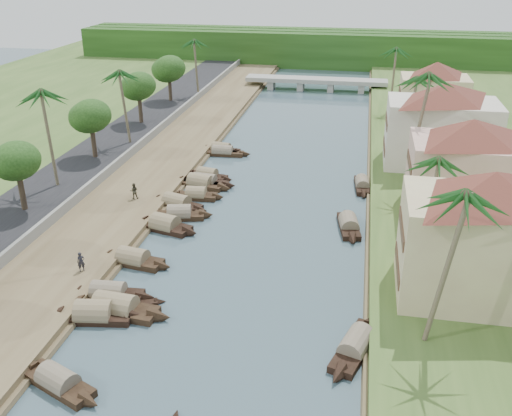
% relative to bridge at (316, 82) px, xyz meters
% --- Properties ---
extents(ground, '(220.00, 220.00, 0.00)m').
position_rel_bridge_xyz_m(ground, '(-0.00, -72.00, -1.72)').
color(ground, '#3C515A').
rests_on(ground, ground).
extents(left_bank, '(10.00, 180.00, 0.80)m').
position_rel_bridge_xyz_m(left_bank, '(-16.00, -52.00, -1.32)').
color(left_bank, brown).
rests_on(left_bank, ground).
extents(right_bank, '(16.00, 180.00, 1.20)m').
position_rel_bridge_xyz_m(right_bank, '(19.00, -52.00, -1.12)').
color(right_bank, '#355020').
rests_on(right_bank, ground).
extents(road, '(8.00, 180.00, 1.40)m').
position_rel_bridge_xyz_m(road, '(-24.50, -52.00, -1.02)').
color(road, black).
rests_on(road, ground).
extents(retaining_wall, '(0.40, 180.00, 1.10)m').
position_rel_bridge_xyz_m(retaining_wall, '(-20.20, -52.00, -0.37)').
color(retaining_wall, gray).
rests_on(retaining_wall, left_bank).
extents(treeline, '(120.00, 14.00, 8.00)m').
position_rel_bridge_xyz_m(treeline, '(-0.00, 28.00, 2.28)').
color(treeline, '#17350E').
rests_on(treeline, ground).
extents(bridge, '(28.00, 4.00, 2.40)m').
position_rel_bridge_xyz_m(bridge, '(0.00, 0.00, 0.00)').
color(bridge, gray).
rests_on(bridge, ground).
extents(building_near, '(14.85, 14.85, 10.20)m').
position_rel_bridge_xyz_m(building_near, '(18.99, -74.00, 4.66)').
color(building_near, '#CFC48A').
rests_on(building_near, right_bank).
extents(building_mid, '(14.11, 14.11, 9.70)m').
position_rel_bridge_xyz_m(building_mid, '(19.99, -58.00, 4.41)').
color(building_mid, '#DFA89E').
rests_on(building_mid, right_bank).
extents(building_far, '(15.59, 15.59, 10.20)m').
position_rel_bridge_xyz_m(building_far, '(18.99, -44.00, 4.66)').
color(building_far, beige).
rests_on(building_far, right_bank).
extents(building_distant, '(12.62, 12.62, 9.20)m').
position_rel_bridge_xyz_m(building_distant, '(19.99, -24.00, 4.16)').
color(building_distant, '#CFC48A').
rests_on(building_distant, right_bank).
extents(sampan_0, '(7.57, 4.40, 2.03)m').
position_rel_bridge_xyz_m(sampan_0, '(-8.56, -88.36, -1.31)').
color(sampan_0, black).
rests_on(sampan_0, ground).
extents(sampan_1, '(8.21, 2.97, 2.37)m').
position_rel_bridge_xyz_m(sampan_1, '(-9.53, -81.01, -1.30)').
color(sampan_1, black).
rests_on(sampan_1, ground).
extents(sampan_2, '(9.56, 2.70, 2.45)m').
position_rel_bridge_xyz_m(sampan_2, '(-8.30, -79.90, -1.30)').
color(sampan_2, black).
rests_on(sampan_2, ground).
extents(sampan_3, '(7.91, 2.14, 2.12)m').
position_rel_bridge_xyz_m(sampan_3, '(-9.67, -78.09, -1.31)').
color(sampan_3, black).
rests_on(sampan_3, ground).
extents(sampan_4, '(7.90, 2.88, 2.20)m').
position_rel_bridge_xyz_m(sampan_4, '(-9.82, -72.48, -1.31)').
color(sampan_4, black).
rests_on(sampan_4, ground).
extents(sampan_5, '(7.84, 3.80, 2.41)m').
position_rel_bridge_xyz_m(sampan_5, '(-9.24, -65.40, -1.30)').
color(sampan_5, black).
rests_on(sampan_5, ground).
extents(sampan_6, '(7.42, 3.24, 2.17)m').
position_rel_bridge_xyz_m(sampan_6, '(-8.64, -62.59, -1.31)').
color(sampan_6, black).
rests_on(sampan_6, ground).
extents(sampan_7, '(8.28, 4.14, 2.18)m').
position_rel_bridge_xyz_m(sampan_7, '(-9.79, -59.88, -1.31)').
color(sampan_7, black).
rests_on(sampan_7, ground).
extents(sampan_8, '(6.61, 2.03, 2.05)m').
position_rel_bridge_xyz_m(sampan_8, '(-8.36, -57.27, -1.31)').
color(sampan_8, black).
rests_on(sampan_8, ground).
extents(sampan_9, '(8.17, 2.43, 2.06)m').
position_rel_bridge_xyz_m(sampan_9, '(-8.53, -53.14, -1.31)').
color(sampan_9, black).
rests_on(sampan_9, ground).
extents(sampan_10, '(8.44, 3.57, 2.27)m').
position_rel_bridge_xyz_m(sampan_10, '(-8.85, -53.72, -1.31)').
color(sampan_10, black).
rests_on(sampan_10, ground).
extents(sampan_11, '(7.08, 2.92, 2.02)m').
position_rel_bridge_xyz_m(sampan_11, '(-8.71, -51.09, -1.31)').
color(sampan_11, black).
rests_on(sampan_11, ground).
extents(sampan_12, '(8.08, 1.79, 1.95)m').
position_rel_bridge_xyz_m(sampan_12, '(-8.96, -42.14, -1.31)').
color(sampan_12, black).
rests_on(sampan_12, ground).
extents(sampan_13, '(7.45, 2.54, 2.03)m').
position_rel_bridge_xyz_m(sampan_13, '(-9.45, -41.06, -1.31)').
color(sampan_13, black).
rests_on(sampan_13, ground).
extents(sampan_14, '(4.24, 8.79, 2.12)m').
position_rel_bridge_xyz_m(sampan_14, '(10.10, -81.15, -1.31)').
color(sampan_14, black).
rests_on(sampan_14, ground).
extents(sampan_15, '(2.87, 8.00, 2.12)m').
position_rel_bridge_xyz_m(sampan_15, '(8.90, -61.82, -1.31)').
color(sampan_15, black).
rests_on(sampan_15, ground).
extents(sampan_16, '(2.07, 7.60, 1.88)m').
position_rel_bridge_xyz_m(sampan_16, '(10.04, -50.61, -1.32)').
color(sampan_16, black).
rests_on(sampan_16, ground).
extents(canoe_1, '(4.99, 2.52, 0.81)m').
position_rel_bridge_xyz_m(canoe_1, '(-7.26, -78.70, -1.62)').
color(canoe_1, black).
rests_on(canoe_1, ground).
extents(canoe_2, '(5.50, 3.41, 0.84)m').
position_rel_bridge_xyz_m(canoe_2, '(-10.63, -52.56, -1.62)').
color(canoe_2, black).
rests_on(canoe_2, ground).
extents(palm_0, '(3.20, 3.20, 12.56)m').
position_rel_bridge_xyz_m(palm_0, '(15.00, -80.63, 10.23)').
color(palm_0, '#6D6048').
rests_on(palm_0, ground).
extents(palm_1, '(3.20, 3.20, 9.49)m').
position_rel_bridge_xyz_m(palm_1, '(16.00, -65.49, 7.24)').
color(palm_1, '#6D6048').
rests_on(palm_1, ground).
extents(palm_2, '(3.20, 3.20, 14.29)m').
position_rel_bridge_xyz_m(palm_2, '(15.00, -52.80, 11.88)').
color(palm_2, '#6D6048').
rests_on(palm_2, ground).
extents(palm_3, '(3.20, 3.20, 10.29)m').
position_rel_bridge_xyz_m(palm_3, '(16.00, -34.46, 8.02)').
color(palm_3, '#6D6048').
rests_on(palm_3, ground).
extents(palm_5, '(3.20, 3.20, 12.21)m').
position_rel_bridge_xyz_m(palm_5, '(-24.00, -59.48, 10.07)').
color(palm_5, '#6D6048').
rests_on(palm_5, ground).
extents(palm_6, '(3.20, 3.20, 11.21)m').
position_rel_bridge_xyz_m(palm_6, '(-22.00, -43.10, 9.11)').
color(palm_6, '#6D6048').
rests_on(palm_6, ground).
extents(palm_7, '(3.20, 3.20, 11.68)m').
position_rel_bridge_xyz_m(palm_7, '(14.00, -18.48, 9.36)').
color(palm_7, '#6D6048').
rests_on(palm_7, ground).
extents(palm_8, '(3.20, 3.20, 11.21)m').
position_rel_bridge_xyz_m(palm_8, '(-20.50, -13.79, 9.11)').
color(palm_8, '#6D6048').
rests_on(palm_8, ground).
extents(tree_2, '(4.57, 4.57, 7.10)m').
position_rel_bridge_xyz_m(tree_2, '(-24.00, -66.16, 4.80)').
color(tree_2, '#3E2F23').
rests_on(tree_2, ground).
extents(tree_3, '(4.87, 4.87, 7.32)m').
position_rel_bridge_xyz_m(tree_3, '(-24.00, -49.58, 4.91)').
color(tree_3, '#3E2F23').
rests_on(tree_3, ground).
extents(tree_4, '(4.86, 4.86, 7.57)m').
position_rel_bridge_xyz_m(tree_4, '(-24.00, -33.25, 5.16)').
color(tree_4, '#3E2F23').
rests_on(tree_4, ground).
extents(tree_5, '(5.26, 5.26, 7.66)m').
position_rel_bridge_xyz_m(tree_5, '(-24.00, -18.98, 5.10)').
color(tree_5, '#3E2F23').
rests_on(tree_5, ground).
extents(tree_6, '(4.67, 4.67, 7.02)m').
position_rel_bridge_xyz_m(tree_6, '(24.00, -42.29, 4.49)').
color(tree_6, '#3E2F23').
rests_on(tree_6, ground).
extents(person_near, '(0.76, 0.71, 1.74)m').
position_rel_bridge_xyz_m(person_near, '(-13.06, -75.73, -0.05)').
color(person_near, black).
rests_on(person_near, left_bank).
extents(person_far, '(1.06, 0.95, 1.79)m').
position_rel_bridge_xyz_m(person_far, '(-14.49, -60.23, -0.03)').
color(person_far, '#373526').
rests_on(person_far, left_bank).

